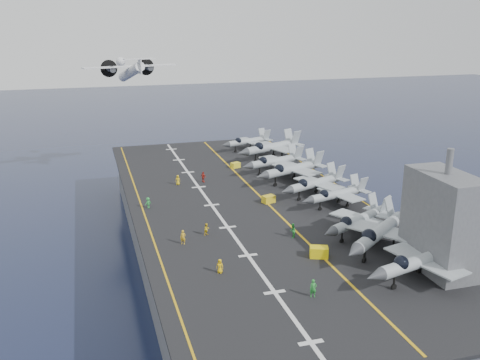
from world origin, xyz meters
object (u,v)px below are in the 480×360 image
object	(u,v)px
island_superstructure	(444,211)
tow_cart_a	(319,252)
transport_plane	(131,72)
fighter_jet_0	(421,260)

from	to	relation	value
island_superstructure	tow_cart_a	world-z (taller)	island_superstructure
island_superstructure	transport_plane	bearing A→B (deg)	108.32
island_superstructure	tow_cart_a	size ratio (longest dim) A/B	5.61
island_superstructure	transport_plane	world-z (taller)	transport_plane
fighter_jet_0	transport_plane	bearing A→B (deg)	105.55
fighter_jet_0	tow_cart_a	world-z (taller)	fighter_jet_0
island_superstructure	transport_plane	distance (m)	89.16
island_superstructure	transport_plane	xyz separation A→B (m)	(-27.88, 84.20, 9.01)
tow_cart_a	transport_plane	distance (m)	80.25
fighter_jet_0	tow_cart_a	bearing A→B (deg)	133.45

